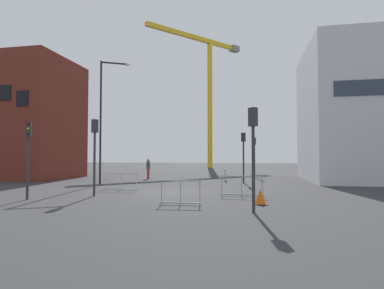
{
  "coord_description": "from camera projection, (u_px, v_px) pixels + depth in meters",
  "views": [
    {
      "loc": [
        4.76,
        -17.83,
        2.1
      ],
      "look_at": [
        0.0,
        6.9,
        3.05
      ],
      "focal_mm": 29.14,
      "sensor_mm": 36.0,
      "label": 1
    }
  ],
  "objects": [
    {
      "name": "safety_barrier_right_run",
      "position": [
        225.0,
        174.0,
        26.57
      ],
      "size": [
        0.23,
        2.58,
        1.08
      ],
      "color": "gray",
      "rests_on": "ground"
    },
    {
      "name": "traffic_light_near",
      "position": [
        28.0,
        147.0,
        15.12
      ],
      "size": [
        0.36,
        0.38,
        3.78
      ],
      "color": "#2D2D30",
      "rests_on": "ground"
    },
    {
      "name": "pedestrian_walking",
      "position": [
        148.0,
        167.0,
        28.65
      ],
      "size": [
        0.34,
        0.34,
        1.85
      ],
      "color": "red",
      "rests_on": "ground"
    },
    {
      "name": "traffic_light_verge",
      "position": [
        253.0,
        142.0,
        11.63
      ],
      "size": [
        0.37,
        0.37,
        3.92
      ],
      "color": "#2D2D30",
      "rests_on": "ground"
    },
    {
      "name": "construction_crane",
      "position": [
        207.0,
        80.0,
        57.19
      ],
      "size": [
        14.62,
        15.84,
        23.9
      ],
      "color": "gold",
      "rests_on": "ground"
    },
    {
      "name": "traffic_light_island",
      "position": [
        95.0,
        145.0,
        16.48
      ],
      "size": [
        0.32,
        0.39,
        4.05
      ],
      "color": "#2D2D30",
      "rests_on": "ground"
    },
    {
      "name": "safety_barrier_mid_span",
      "position": [
        242.0,
        186.0,
        16.15
      ],
      "size": [
        2.33,
        0.34,
        1.08
      ],
      "color": "gray",
      "rests_on": "ground"
    },
    {
      "name": "safety_barrier_left_run",
      "position": [
        121.0,
        181.0,
        19.12
      ],
      "size": [
        2.37,
        0.37,
        1.08
      ],
      "color": "#B2B5BA",
      "rests_on": "ground"
    },
    {
      "name": "traffic_cone_striped",
      "position": [
        260.0,
        197.0,
        13.54
      ],
      "size": [
        0.65,
        0.65,
        0.66
      ],
      "color": "black",
      "rests_on": "ground"
    },
    {
      "name": "streetlamp_tall",
      "position": [
        104.0,
        112.0,
        23.48
      ],
      "size": [
        2.01,
        1.09,
        9.32
      ],
      "color": "black",
      "rests_on": "ground"
    },
    {
      "name": "traffic_light_crosswalk",
      "position": [
        254.0,
        151.0,
        30.58
      ],
      "size": [
        0.38,
        0.27,
        3.93
      ],
      "color": "#2D2D30",
      "rests_on": "ground"
    },
    {
      "name": "ground",
      "position": [
        170.0,
        192.0,
        18.31
      ],
      "size": [
        160.0,
        160.0,
        0.0
      ],
      "primitive_type": "plane",
      "color": "#333335"
    },
    {
      "name": "safety_barrier_rear",
      "position": [
        181.0,
        192.0,
        13.33
      ],
      "size": [
        1.84,
        0.2,
        1.08
      ],
      "color": "#9EA0A5",
      "rests_on": "ground"
    },
    {
      "name": "traffic_light_median",
      "position": [
        243.0,
        149.0,
        24.29
      ],
      "size": [
        0.35,
        0.39,
        3.93
      ],
      "color": "#232326",
      "rests_on": "ground"
    },
    {
      "name": "brick_building",
      "position": [
        28.0,
        120.0,
        29.56
      ],
      "size": [
        8.16,
        7.56,
        11.17
      ],
      "color": "maroon",
      "rests_on": "ground"
    }
  ]
}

